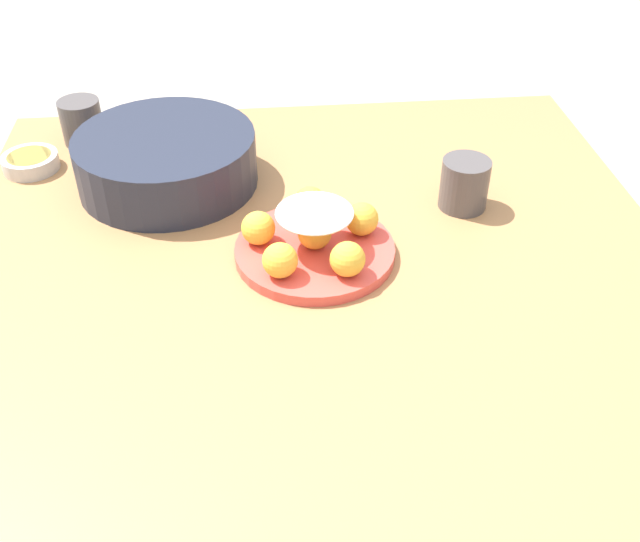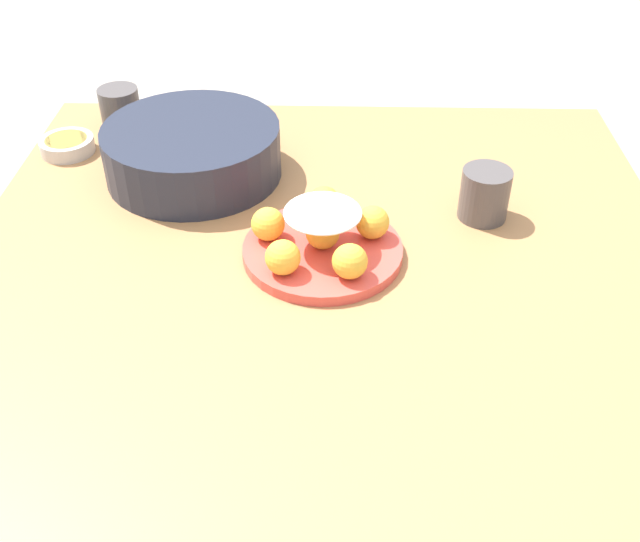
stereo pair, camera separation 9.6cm
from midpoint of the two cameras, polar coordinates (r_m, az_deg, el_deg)
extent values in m
cylinder|color=#A87547|center=(1.72, 17.93, -1.23)|extent=(0.06, 0.06, 0.74)
cylinder|color=#A87547|center=(1.70, -13.66, -0.72)|extent=(0.06, 0.06, 0.74)
cube|color=#A87547|center=(0.93, 2.90, -6.10)|extent=(1.32, 1.03, 0.03)
cylinder|color=#E04C42|center=(1.05, 2.68, 1.45)|extent=(0.23, 0.23, 0.02)
sphere|color=yellow|center=(1.10, 2.66, 5.18)|extent=(0.05, 0.05, 0.05)
sphere|color=yellow|center=(1.05, -1.37, 3.51)|extent=(0.05, 0.05, 0.05)
sphere|color=yellow|center=(0.98, -0.07, 0.94)|extent=(0.05, 0.05, 0.05)
sphere|color=yellow|center=(0.98, 5.10, 0.64)|extent=(0.05, 0.05, 0.05)
sphere|color=yellow|center=(1.06, 6.63, 3.62)|extent=(0.05, 0.05, 0.05)
ellipsoid|color=white|center=(1.01, 2.78, 4.37)|extent=(0.11, 0.11, 0.02)
sphere|color=yellow|center=(1.03, 2.73, 2.88)|extent=(0.05, 0.05, 0.05)
cylinder|color=#232838|center=(1.23, -7.46, 8.96)|extent=(0.28, 0.28, 0.09)
cylinder|color=brown|center=(1.21, -7.60, 10.47)|extent=(0.23, 0.23, 0.01)
cylinder|color=beige|center=(1.36, -16.79, 9.08)|extent=(0.09, 0.09, 0.03)
cylinder|color=olive|center=(1.35, -16.86, 9.44)|extent=(0.07, 0.07, 0.01)
cylinder|color=#4C4747|center=(1.15, 14.80, 5.60)|extent=(0.07, 0.07, 0.08)
cylinder|color=#4C4747|center=(1.40, -13.05, 11.87)|extent=(0.07, 0.07, 0.08)
camera|label=1|loc=(0.05, -87.14, 2.22)|focal=42.00mm
camera|label=2|loc=(0.05, 92.86, -2.22)|focal=42.00mm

